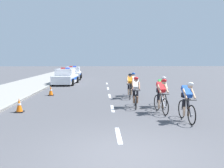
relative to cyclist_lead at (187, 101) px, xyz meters
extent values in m
plane|color=#4C4C51|center=(-2.70, -3.06, -0.79)|extent=(160.00, 160.00, 0.00)
cube|color=gray|center=(-9.95, 10.94, -0.73)|extent=(4.48, 60.00, 0.12)
cube|color=#9E9E99|center=(-7.79, 10.94, -0.72)|extent=(0.16, 60.00, 0.13)
cube|color=white|center=(-2.70, -1.54, -0.78)|extent=(0.14, 1.60, 0.01)
cube|color=white|center=(-2.70, 2.46, -0.78)|extent=(0.14, 1.60, 0.01)
cube|color=white|center=(-2.70, 6.46, -0.78)|extent=(0.14, 1.60, 0.01)
cube|color=white|center=(-2.70, 10.46, -0.78)|extent=(0.14, 1.60, 0.01)
cube|color=white|center=(-2.70, 14.46, -0.78)|extent=(0.14, 1.60, 0.01)
torus|color=black|center=(0.01, -0.48, -0.42)|extent=(0.06, 0.72, 0.72)
cylinder|color=#99999E|center=(0.01, -0.48, -0.42)|extent=(0.06, 0.06, 0.06)
torus|color=black|center=(-0.01, 0.52, -0.42)|extent=(0.06, 0.72, 0.72)
cylinder|color=#99999E|center=(-0.01, 0.52, -0.42)|extent=(0.06, 0.06, 0.06)
cylinder|color=black|center=(0.00, -0.03, 0.11)|extent=(0.05, 0.55, 0.04)
cylinder|color=black|center=(0.00, -0.20, -0.21)|extent=(0.05, 0.48, 0.63)
cylinder|color=black|center=(0.00, 0.17, -0.19)|extent=(0.04, 0.04, 0.65)
cylinder|color=black|center=(0.01, -0.38, 0.09)|extent=(0.42, 0.04, 0.03)
cube|color=black|center=(0.00, 0.17, 0.15)|extent=(0.10, 0.22, 0.05)
cube|color=blue|center=(0.00, 0.05, 0.35)|extent=(0.29, 0.56, 0.44)
cube|color=black|center=(0.00, 0.16, 0.19)|extent=(0.28, 0.21, 0.18)
cylinder|color=black|center=(0.09, 0.11, -0.15)|extent=(0.11, 0.23, 0.40)
cylinder|color=tan|center=(0.09, 0.03, -0.41)|extent=(0.09, 0.16, 0.36)
cylinder|color=black|center=(-0.09, 0.11, -0.15)|extent=(0.11, 0.17, 0.40)
cylinder|color=tan|center=(-0.09, 0.03, -0.41)|extent=(0.09, 0.12, 0.36)
cylinder|color=tan|center=(0.16, -0.16, 0.30)|extent=(0.08, 0.40, 0.35)
cylinder|color=tan|center=(-0.16, -0.17, 0.30)|extent=(0.08, 0.40, 0.35)
sphere|color=tan|center=(0.01, -0.25, 0.59)|extent=(0.19, 0.19, 0.19)
ellipsoid|color=white|center=(0.01, -0.26, 0.66)|extent=(0.24, 0.32, 0.24)
torus|color=black|center=(-0.55, 0.99, -0.42)|extent=(0.13, 0.72, 0.72)
cylinder|color=#99999E|center=(-0.55, 0.99, -0.42)|extent=(0.07, 0.07, 0.06)
torus|color=black|center=(-0.67, 1.99, -0.42)|extent=(0.13, 0.72, 0.72)
cylinder|color=#99999E|center=(-0.67, 1.99, -0.42)|extent=(0.07, 0.07, 0.06)
cylinder|color=white|center=(-0.60, 1.44, 0.11)|extent=(0.10, 0.55, 0.04)
cylinder|color=white|center=(-0.58, 1.27, -0.21)|extent=(0.10, 0.48, 0.63)
cylinder|color=white|center=(-0.63, 1.64, -0.19)|extent=(0.04, 0.04, 0.65)
cylinder|color=black|center=(-0.56, 1.09, 0.09)|extent=(0.42, 0.08, 0.03)
cube|color=black|center=(-0.63, 1.64, 0.15)|extent=(0.13, 0.23, 0.05)
cube|color=red|center=(-0.61, 1.51, 0.35)|extent=(0.34, 0.58, 0.44)
cube|color=black|center=(-0.63, 1.63, 0.19)|extent=(0.30, 0.23, 0.18)
cylinder|color=black|center=(-0.53, 1.59, -0.15)|extent=(0.14, 0.23, 0.40)
cylinder|color=tan|center=(-0.52, 1.51, -0.41)|extent=(0.11, 0.16, 0.36)
cylinder|color=black|center=(-0.71, 1.57, -0.15)|extent=(0.13, 0.18, 0.40)
cylinder|color=tan|center=(-0.70, 1.49, -0.41)|extent=(0.10, 0.13, 0.36)
cylinder|color=tan|center=(-0.43, 1.32, 0.30)|extent=(0.12, 0.41, 0.35)
cylinder|color=tan|center=(-0.75, 1.28, 0.30)|extent=(0.12, 0.41, 0.35)
sphere|color=tan|center=(-0.58, 1.22, 0.59)|extent=(0.19, 0.19, 0.19)
ellipsoid|color=red|center=(-0.58, 1.21, 0.66)|extent=(0.27, 0.34, 0.24)
torus|color=black|center=(-1.61, 2.24, -0.42)|extent=(0.12, 0.72, 0.72)
cylinder|color=#99999E|center=(-1.61, 2.24, -0.42)|extent=(0.07, 0.07, 0.06)
torus|color=black|center=(-1.50, 3.24, -0.42)|extent=(0.12, 0.72, 0.72)
cylinder|color=#99999E|center=(-1.50, 3.24, -0.42)|extent=(0.07, 0.07, 0.06)
cylinder|color=silver|center=(-1.56, 2.69, 0.11)|extent=(0.10, 0.55, 0.04)
cylinder|color=silver|center=(-1.58, 2.52, -0.21)|extent=(0.09, 0.48, 0.63)
cylinder|color=silver|center=(-1.54, 2.89, -0.19)|extent=(0.04, 0.04, 0.65)
cylinder|color=black|center=(-1.59, 2.34, 0.09)|extent=(0.42, 0.07, 0.03)
cube|color=black|center=(-1.54, 2.89, 0.15)|extent=(0.12, 0.23, 0.05)
cube|color=white|center=(-1.55, 2.77, 0.35)|extent=(0.34, 0.57, 0.46)
cube|color=black|center=(-1.54, 2.88, 0.19)|extent=(0.30, 0.23, 0.18)
cylinder|color=black|center=(-1.45, 2.82, -0.15)|extent=(0.13, 0.23, 0.40)
cylinder|color=#9E7051|center=(-1.46, 2.74, -0.41)|extent=(0.11, 0.16, 0.36)
cylinder|color=black|center=(-1.63, 2.84, -0.15)|extent=(0.13, 0.18, 0.40)
cylinder|color=#9E7051|center=(-1.64, 2.76, -0.41)|extent=(0.10, 0.13, 0.36)
cylinder|color=#9E7051|center=(-1.41, 2.53, 0.30)|extent=(0.12, 0.41, 0.35)
cylinder|color=#9E7051|center=(-1.73, 2.57, 0.30)|extent=(0.12, 0.41, 0.35)
sphere|color=#9E7051|center=(-1.58, 2.47, 0.59)|extent=(0.19, 0.19, 0.19)
ellipsoid|color=red|center=(-1.58, 2.46, 0.66)|extent=(0.26, 0.34, 0.24)
torus|color=black|center=(-0.23, 2.33, -0.42)|extent=(0.05, 0.72, 0.72)
cylinder|color=#99999E|center=(-0.23, 2.33, -0.42)|extent=(0.06, 0.06, 0.06)
torus|color=black|center=(-0.24, 3.33, -0.42)|extent=(0.05, 0.72, 0.72)
cylinder|color=#99999E|center=(-0.24, 3.33, -0.42)|extent=(0.06, 0.06, 0.06)
cylinder|color=silver|center=(-0.23, 2.78, 0.11)|extent=(0.04, 0.55, 0.04)
cylinder|color=silver|center=(-0.23, 2.61, -0.21)|extent=(0.05, 0.48, 0.63)
cylinder|color=silver|center=(-0.23, 2.98, -0.19)|extent=(0.04, 0.04, 0.65)
cylinder|color=black|center=(-0.23, 2.43, 0.09)|extent=(0.42, 0.03, 0.03)
cube|color=black|center=(-0.23, 2.98, 0.15)|extent=(0.10, 0.22, 0.05)
cube|color=green|center=(-0.23, 2.86, 0.35)|extent=(0.29, 0.56, 0.44)
cube|color=black|center=(-0.23, 2.97, 0.19)|extent=(0.28, 0.20, 0.18)
cylinder|color=black|center=(-0.14, 2.92, -0.15)|extent=(0.11, 0.22, 0.40)
cylinder|color=beige|center=(-0.14, 2.84, -0.41)|extent=(0.09, 0.15, 0.36)
cylinder|color=black|center=(-0.32, 2.92, -0.15)|extent=(0.11, 0.17, 0.40)
cylinder|color=beige|center=(-0.32, 2.84, -0.41)|extent=(0.09, 0.12, 0.36)
cylinder|color=beige|center=(-0.07, 2.64, 0.30)|extent=(0.08, 0.40, 0.35)
cylinder|color=beige|center=(-0.39, 2.64, 0.30)|extent=(0.08, 0.40, 0.35)
sphere|color=beige|center=(-0.23, 2.56, 0.59)|extent=(0.19, 0.19, 0.19)
ellipsoid|color=white|center=(-0.23, 2.55, 0.66)|extent=(0.23, 0.32, 0.24)
torus|color=black|center=(-1.19, 5.94, -0.42)|extent=(0.09, 0.73, 0.72)
cylinder|color=#99999E|center=(-1.19, 5.94, -0.42)|extent=(0.06, 0.06, 0.06)
torus|color=black|center=(-1.26, 6.94, -0.42)|extent=(0.09, 0.73, 0.72)
cylinder|color=#99999E|center=(-1.26, 6.94, -0.42)|extent=(0.06, 0.06, 0.06)
cylinder|color=#1E1E99|center=(-1.22, 6.39, 0.11)|extent=(0.07, 0.55, 0.04)
cylinder|color=#1E1E99|center=(-1.21, 6.21, -0.21)|extent=(0.07, 0.48, 0.63)
cylinder|color=#1E1E99|center=(-1.24, 6.59, -0.19)|extent=(0.04, 0.04, 0.65)
cylinder|color=black|center=(-1.20, 6.04, 0.09)|extent=(0.42, 0.05, 0.03)
cube|color=black|center=(-1.24, 6.59, 0.15)|extent=(0.11, 0.23, 0.05)
cube|color=white|center=(-1.23, 6.46, 0.35)|extent=(0.31, 0.56, 0.47)
cube|color=black|center=(-1.23, 6.58, 0.19)|extent=(0.29, 0.22, 0.18)
cylinder|color=black|center=(-1.14, 6.53, -0.15)|extent=(0.12, 0.23, 0.40)
cylinder|color=beige|center=(-1.14, 6.45, -0.41)|extent=(0.10, 0.16, 0.36)
cylinder|color=black|center=(-1.32, 6.52, -0.15)|extent=(0.12, 0.18, 0.40)
cylinder|color=beige|center=(-1.32, 6.44, -0.41)|extent=(0.10, 0.13, 0.36)
cylinder|color=beige|center=(-1.05, 6.26, 0.30)|extent=(0.10, 0.41, 0.35)
cylinder|color=beige|center=(-1.37, 6.24, 0.30)|extent=(0.10, 0.41, 0.35)
sphere|color=beige|center=(-1.21, 6.16, 0.59)|extent=(0.19, 0.19, 0.19)
ellipsoid|color=blue|center=(-1.21, 6.15, 0.66)|extent=(0.25, 0.33, 0.24)
torus|color=black|center=(-1.55, 5.02, -0.42)|extent=(0.12, 0.72, 0.72)
cylinder|color=#99999E|center=(-1.55, 5.02, -0.42)|extent=(0.07, 0.07, 0.06)
torus|color=black|center=(-1.43, 6.01, -0.42)|extent=(0.12, 0.72, 0.72)
cylinder|color=#99999E|center=(-1.43, 6.01, -0.42)|extent=(0.07, 0.07, 0.06)
cylinder|color=black|center=(-1.50, 5.47, 0.11)|extent=(0.10, 0.55, 0.04)
cylinder|color=black|center=(-1.52, 5.29, -0.21)|extent=(0.09, 0.48, 0.63)
cylinder|color=black|center=(-1.47, 5.67, -0.19)|extent=(0.04, 0.04, 0.65)
cylinder|color=black|center=(-1.53, 5.12, 0.09)|extent=(0.42, 0.07, 0.03)
cube|color=black|center=(-1.47, 5.67, 0.15)|extent=(0.12, 0.23, 0.05)
cube|color=orange|center=(-1.49, 5.54, 0.35)|extent=(0.34, 0.57, 0.45)
cube|color=black|center=(-1.47, 5.66, 0.19)|extent=(0.30, 0.23, 0.18)
cylinder|color=black|center=(-1.39, 5.60, -0.15)|extent=(0.13, 0.23, 0.40)
cylinder|color=tan|center=(-1.40, 5.52, -0.41)|extent=(0.11, 0.16, 0.36)
cylinder|color=black|center=(-1.57, 5.62, -0.15)|extent=(0.13, 0.18, 0.40)
cylinder|color=tan|center=(-1.58, 5.54, -0.41)|extent=(0.10, 0.13, 0.36)
cylinder|color=tan|center=(-1.35, 5.31, 0.30)|extent=(0.12, 0.41, 0.35)
cylinder|color=tan|center=(-1.67, 5.35, 0.30)|extent=(0.12, 0.41, 0.35)
sphere|color=tan|center=(-1.52, 5.24, 0.59)|extent=(0.19, 0.19, 0.19)
ellipsoid|color=black|center=(-1.52, 5.23, 0.66)|extent=(0.26, 0.34, 0.24)
cube|color=white|center=(-6.66, 14.02, -0.27)|extent=(2.01, 4.49, 0.72)
cube|color=white|center=(-6.66, 13.92, 0.39)|extent=(1.68, 2.18, 0.60)
cube|color=#283342|center=(-6.61, 14.93, 0.37)|extent=(1.44, 0.16, 0.51)
cube|color=#1947B2|center=(-7.54, 14.07, -0.25)|extent=(0.22, 3.73, 0.24)
cube|color=#1947B2|center=(-5.77, 13.97, -0.25)|extent=(0.22, 3.73, 0.24)
cube|color=red|center=(-6.88, 13.94, 0.75)|extent=(0.41, 0.20, 0.11)
cube|color=blue|center=(-6.44, 13.91, 0.75)|extent=(0.41, 0.20, 0.11)
cylinder|color=black|center=(-7.48, 15.44, -0.47)|extent=(0.24, 0.65, 0.64)
cylinder|color=black|center=(-5.68, 15.34, -0.47)|extent=(0.24, 0.65, 0.64)
cylinder|color=black|center=(-7.63, 12.71, -0.47)|extent=(0.24, 0.65, 0.64)
cylinder|color=black|center=(-5.84, 12.61, -0.47)|extent=(0.24, 0.65, 0.64)
cube|color=white|center=(-6.66, 19.77, -0.27)|extent=(1.92, 4.46, 0.72)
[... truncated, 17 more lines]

